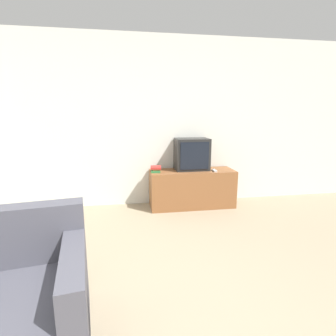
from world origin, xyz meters
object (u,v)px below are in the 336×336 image
Objects in this scene: television at (192,154)px; tv_stand at (192,188)px; book_stack at (156,169)px; remote_on_stand at (214,171)px.

tv_stand is at bearing -93.71° from television.
television is 2.23× the size of book_stack.
television is (0.00, 0.06, 0.53)m from tv_stand.
remote_on_stand is (0.32, -0.12, 0.30)m from tv_stand.
television is at bearing 86.29° from tv_stand.
book_stack is (-0.57, -0.06, -0.20)m from television.
television is 0.43m from remote_on_stand.
television is 3.53× the size of remote_on_stand.
television reaches higher than remote_on_stand.
book_stack is at bearing -179.97° from tv_stand.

